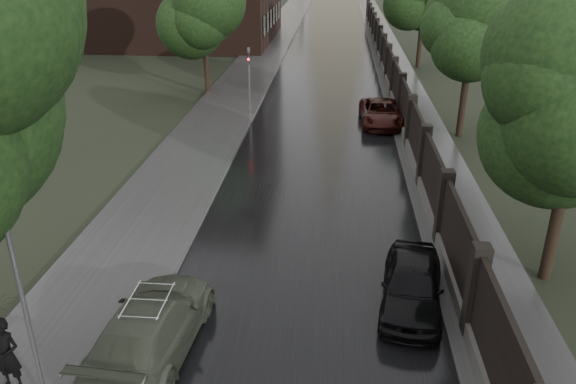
{
  "coord_description": "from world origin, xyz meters",
  "views": [
    {
      "loc": [
        0.82,
        -7.53,
        9.62
      ],
      "look_at": [
        -0.75,
        10.48,
        1.5
      ],
      "focal_mm": 35.0,
      "sensor_mm": 36.0,
      "label": 1
    }
  ],
  "objects_px": {
    "tree_right_c": "(423,5)",
    "traffic_light": "(249,75)",
    "car_right_near": "(412,284)",
    "volga_sedan": "(151,327)",
    "tree_right_b": "(471,42)",
    "tree_left_far": "(203,14)",
    "car_right_far": "(381,113)",
    "lamp_post": "(25,310)"
  },
  "relations": [
    {
      "from": "volga_sedan",
      "to": "car_right_far",
      "type": "relative_size",
      "value": 1.09
    },
    {
      "from": "tree_left_far",
      "to": "traffic_light",
      "type": "xyz_separation_m",
      "value": [
        3.7,
        -5.01,
        -2.84
      ]
    },
    {
      "from": "traffic_light",
      "to": "lamp_post",
      "type": "bearing_deg",
      "value": -92.68
    },
    {
      "from": "car_right_near",
      "to": "traffic_light",
      "type": "bearing_deg",
      "value": 119.32
    },
    {
      "from": "tree_right_c",
      "to": "car_right_far",
      "type": "bearing_deg",
      "value": -104.16
    },
    {
      "from": "volga_sedan",
      "to": "car_right_near",
      "type": "distance_m",
      "value": 7.24
    },
    {
      "from": "lamp_post",
      "to": "car_right_far",
      "type": "distance_m",
      "value": 24.01
    },
    {
      "from": "lamp_post",
      "to": "tree_right_b",
      "type": "bearing_deg",
      "value": 57.82
    },
    {
      "from": "car_right_near",
      "to": "car_right_far",
      "type": "bearing_deg",
      "value": 96.94
    },
    {
      "from": "traffic_light",
      "to": "car_right_near",
      "type": "xyz_separation_m",
      "value": [
        7.47,
        -18.84,
        -1.68
      ]
    },
    {
      "from": "volga_sedan",
      "to": "car_right_far",
      "type": "xyz_separation_m",
      "value": [
        7.0,
        20.16,
        -0.09
      ]
    },
    {
      "from": "tree_left_far",
      "to": "tree_right_b",
      "type": "xyz_separation_m",
      "value": [
        15.5,
        -8.0,
        -0.29
      ]
    },
    {
      "from": "tree_right_b",
      "to": "car_right_far",
      "type": "height_order",
      "value": "tree_right_b"
    },
    {
      "from": "tree_right_b",
      "to": "volga_sedan",
      "type": "xyz_separation_m",
      "value": [
        -11.1,
        -18.41,
        -4.19
      ]
    },
    {
      "from": "tree_left_far",
      "to": "car_right_far",
      "type": "relative_size",
      "value": 1.53
    },
    {
      "from": "volga_sedan",
      "to": "car_right_far",
      "type": "height_order",
      "value": "volga_sedan"
    },
    {
      "from": "tree_right_c",
      "to": "traffic_light",
      "type": "xyz_separation_m",
      "value": [
        -11.8,
        -15.01,
        -2.55
      ]
    },
    {
      "from": "lamp_post",
      "to": "traffic_light",
      "type": "height_order",
      "value": "lamp_post"
    },
    {
      "from": "tree_right_c",
      "to": "volga_sedan",
      "type": "relative_size",
      "value": 1.33
    },
    {
      "from": "tree_right_c",
      "to": "tree_left_far",
      "type": "bearing_deg",
      "value": -147.17
    },
    {
      "from": "tree_left_far",
      "to": "volga_sedan",
      "type": "bearing_deg",
      "value": -80.54
    },
    {
      "from": "traffic_light",
      "to": "car_right_far",
      "type": "bearing_deg",
      "value": -9.17
    },
    {
      "from": "tree_left_far",
      "to": "volga_sedan",
      "type": "height_order",
      "value": "tree_left_far"
    },
    {
      "from": "tree_left_far",
      "to": "traffic_light",
      "type": "relative_size",
      "value": 1.85
    },
    {
      "from": "tree_left_far",
      "to": "car_right_near",
      "type": "height_order",
      "value": "tree_left_far"
    },
    {
      "from": "tree_left_far",
      "to": "lamp_post",
      "type": "distance_m",
      "value": 28.73
    },
    {
      "from": "tree_right_b",
      "to": "car_right_far",
      "type": "bearing_deg",
      "value": 156.86
    },
    {
      "from": "volga_sedan",
      "to": "lamp_post",
      "type": "bearing_deg",
      "value": 53.41
    },
    {
      "from": "tree_left_far",
      "to": "lamp_post",
      "type": "xyz_separation_m",
      "value": [
        2.6,
        -28.5,
        -2.57
      ]
    },
    {
      "from": "tree_right_b",
      "to": "traffic_light",
      "type": "height_order",
      "value": "tree_right_b"
    },
    {
      "from": "traffic_light",
      "to": "car_right_near",
      "type": "relative_size",
      "value": 0.95
    },
    {
      "from": "tree_left_far",
      "to": "lamp_post",
      "type": "relative_size",
      "value": 1.45
    },
    {
      "from": "traffic_light",
      "to": "volga_sedan",
      "type": "distance_m",
      "value": 21.48
    },
    {
      "from": "tree_left_far",
      "to": "traffic_light",
      "type": "height_order",
      "value": "tree_left_far"
    },
    {
      "from": "tree_right_b",
      "to": "volga_sedan",
      "type": "height_order",
      "value": "tree_right_b"
    },
    {
      "from": "volga_sedan",
      "to": "traffic_light",
      "type": "bearing_deg",
      "value": -83.95
    },
    {
      "from": "tree_right_b",
      "to": "car_right_near",
      "type": "relative_size",
      "value": 1.67
    },
    {
      "from": "tree_right_c",
      "to": "lamp_post",
      "type": "height_order",
      "value": "tree_right_c"
    },
    {
      "from": "tree_right_c",
      "to": "car_right_near",
      "type": "bearing_deg",
      "value": -97.3
    },
    {
      "from": "car_right_far",
      "to": "tree_right_b",
      "type": "bearing_deg",
      "value": -25.06
    },
    {
      "from": "car_right_near",
      "to": "tree_left_far",
      "type": "bearing_deg",
      "value": 122.8
    },
    {
      "from": "tree_left_far",
      "to": "tree_right_b",
      "type": "height_order",
      "value": "tree_left_far"
    }
  ]
}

